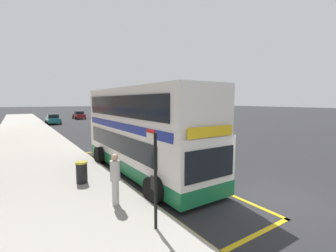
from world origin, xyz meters
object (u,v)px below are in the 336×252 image
at_px(parked_car_maroon_ahead, 79,115).
at_px(litter_bin, 82,172).
at_px(double_decker_bus, 142,133).
at_px(parked_car_navy_behind, 112,120).
at_px(bus_stop_sign, 154,172).
at_px(pedestrian_waiting_near_sign, 115,177).
at_px(parked_car_teal_kerbside, 53,119).

height_order(parked_car_maroon_ahead, litter_bin, parked_car_maroon_ahead).
xyz_separation_m(double_decker_bus, parked_car_maroon_ahead, (5.42, 39.25, -1.26)).
relative_size(double_decker_bus, parked_car_navy_behind, 2.46).
bearing_deg(bus_stop_sign, parked_car_navy_behind, 72.46).
distance_m(bus_stop_sign, litter_bin, 5.11).
xyz_separation_m(pedestrian_waiting_near_sign, litter_bin, (-0.47, 2.89, -0.51)).
relative_size(parked_car_maroon_ahead, parked_car_teal_kerbside, 1.00).
bearing_deg(litter_bin, pedestrian_waiting_near_sign, -80.86).
bearing_deg(pedestrian_waiting_near_sign, parked_car_maroon_ahead, 79.16).
height_order(bus_stop_sign, parked_car_maroon_ahead, bus_stop_sign).
relative_size(bus_stop_sign, litter_bin, 2.96).
height_order(bus_stop_sign, litter_bin, bus_stop_sign).
bearing_deg(parked_car_navy_behind, parked_car_teal_kerbside, 142.15).
xyz_separation_m(double_decker_bus, parked_car_navy_behind, (7.04, 24.30, -1.26)).
distance_m(double_decker_bus, parked_car_maroon_ahead, 39.64).
xyz_separation_m(parked_car_navy_behind, litter_bin, (-10.24, -24.74, -0.18)).
distance_m(parked_car_navy_behind, pedestrian_waiting_near_sign, 29.31).
bearing_deg(parked_car_navy_behind, pedestrian_waiting_near_sign, -108.20).
xyz_separation_m(bus_stop_sign, parked_car_navy_behind, (9.37, 29.64, -0.98)).
distance_m(bus_stop_sign, parked_car_navy_behind, 31.10).
xyz_separation_m(parked_car_navy_behind, parked_car_maroon_ahead, (-1.62, 14.94, 0.00)).
height_order(bus_stop_sign, parked_car_navy_behind, bus_stop_sign).
distance_m(double_decker_bus, parked_car_teal_kerbside, 30.49).
height_order(double_decker_bus, parked_car_navy_behind, double_decker_bus).
bearing_deg(bus_stop_sign, litter_bin, 100.05).
xyz_separation_m(parked_car_teal_kerbside, litter_bin, (-2.67, -30.89, -0.18)).
distance_m(double_decker_bus, bus_stop_sign, 5.83).
height_order(double_decker_bus, parked_car_teal_kerbside, double_decker_bus).
xyz_separation_m(parked_car_maroon_ahead, litter_bin, (-8.62, -39.68, -0.18)).
xyz_separation_m(double_decker_bus, parked_car_teal_kerbside, (-0.52, 30.46, -1.26)).
distance_m(parked_car_maroon_ahead, litter_bin, 40.61).
relative_size(parked_car_navy_behind, parked_car_teal_kerbside, 1.00).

